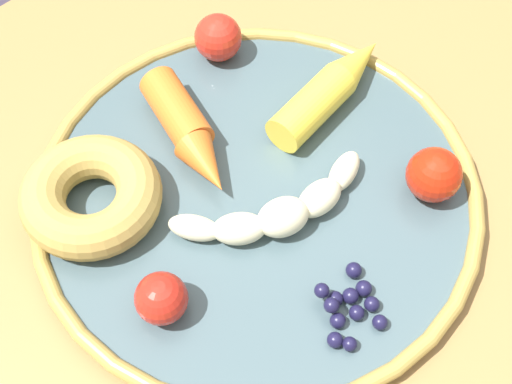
{
  "coord_description": "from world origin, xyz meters",
  "views": [
    {
      "loc": [
        -0.21,
        -0.19,
        1.21
      ],
      "look_at": [
        -0.0,
        0.03,
        0.74
      ],
      "focal_mm": 50.05,
      "sensor_mm": 36.0,
      "label": 1
    }
  ],
  "objects": [
    {
      "name": "dining_table",
      "position": [
        0.0,
        0.0,
        0.63
      ],
      "size": [
        0.98,
        0.72,
        0.73
      ],
      "color": "olive",
      "rests_on": "ground_plane"
    },
    {
      "name": "plate",
      "position": [
        -0.0,
        0.03,
        0.74
      ],
      "size": [
        0.35,
        0.35,
        0.02
      ],
      "color": "#43585F",
      "rests_on": "dining_table"
    },
    {
      "name": "banana",
      "position": [
        -0.01,
        -0.0,
        0.76
      ],
      "size": [
        0.16,
        0.08,
        0.03
      ],
      "color": "#F2EABB",
      "rests_on": "plate"
    },
    {
      "name": "carrot_orange",
      "position": [
        -0.01,
        0.1,
        0.76
      ],
      "size": [
        0.06,
        0.13,
        0.03
      ],
      "color": "orange",
      "rests_on": "plate"
    },
    {
      "name": "carrot_yellow",
      "position": [
        0.11,
        0.05,
        0.76
      ],
      "size": [
        0.14,
        0.05,
        0.03
      ],
      "color": "yellow",
      "rests_on": "plate"
    },
    {
      "name": "donut",
      "position": [
        -0.1,
        0.1,
        0.76
      ],
      "size": [
        0.15,
        0.15,
        0.03
      ],
      "primitive_type": "torus",
      "rotation": [
        0.0,
        0.0,
        2.33
      ],
      "color": "#B09146",
      "rests_on": "plate"
    },
    {
      "name": "blueberry_pile",
      "position": [
        -0.02,
        -0.09,
        0.75
      ],
      "size": [
        0.06,
        0.05,
        0.02
      ],
      "color": "#191638",
      "rests_on": "plate"
    },
    {
      "name": "tomato_near",
      "position": [
        0.1,
        -0.07,
        0.77
      ],
      "size": [
        0.04,
        0.04,
        0.04
      ],
      "primitive_type": "sphere",
      "color": "red",
      "rests_on": "plate"
    },
    {
      "name": "tomato_mid",
      "position": [
        0.08,
        0.15,
        0.77
      ],
      "size": [
        0.04,
        0.04,
        0.04
      ],
      "primitive_type": "sphere",
      "color": "red",
      "rests_on": "plate"
    },
    {
      "name": "tomato_far",
      "position": [
        -0.12,
        0.0,
        0.76
      ],
      "size": [
        0.04,
        0.04,
        0.04
      ],
      "primitive_type": "sphere",
      "color": "red",
      "rests_on": "plate"
    }
  ]
}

